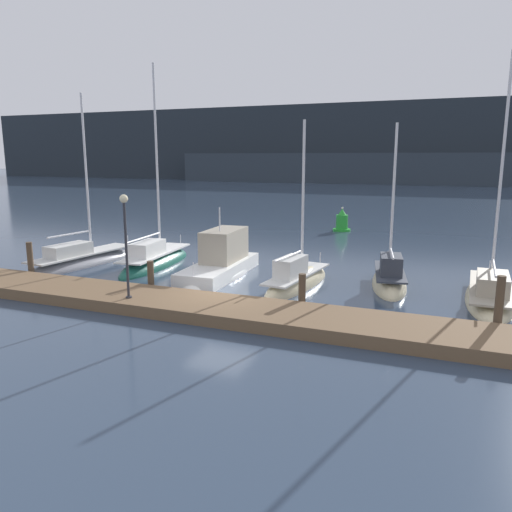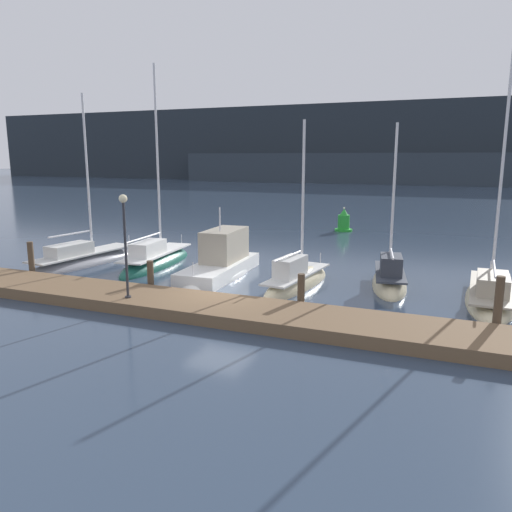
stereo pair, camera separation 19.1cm
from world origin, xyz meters
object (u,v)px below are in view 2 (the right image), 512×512
Objects in this scene: motorboat_berth_3 at (221,268)px; sailboat_berth_4 at (296,284)px; sailboat_berth_2 at (156,263)px; sailboat_berth_6 at (491,297)px; channel_buoy at (344,222)px; dock_lamppost at (125,229)px; sailboat_berth_1 at (83,262)px; sailboat_berth_5 at (389,283)px.

sailboat_berth_4 is (4.21, -0.76, -0.23)m from motorboat_berth_3.
sailboat_berth_2 reaches higher than sailboat_berth_4.
motorboat_berth_3 is 0.67× the size of sailboat_berth_6.
sailboat_berth_2 is 17.91m from channel_buoy.
dock_lamppost is (-0.84, -6.40, 2.74)m from motorboat_berth_3.
sailboat_berth_2 reaches higher than sailboat_berth_1.
sailboat_berth_4 reaches higher than motorboat_berth_3.
dock_lamppost is (3.41, -7.07, 2.96)m from sailboat_berth_2.
motorboat_berth_3 is at bearing 82.54° from dock_lamppost.
sailboat_berth_5 is 11.95m from dock_lamppost.
sailboat_berth_6 is at bearing -10.41° from sailboat_berth_5.
sailboat_berth_6 is 5.49× the size of channel_buoy.
dock_lamppost is at bearing -64.23° from sailboat_berth_2.
sailboat_berth_2 is 8.58m from sailboat_berth_4.
sailboat_berth_6 is 19.80m from channel_buoy.
motorboat_berth_3 is 1.76× the size of dock_lamppost.
motorboat_berth_3 is at bearing -97.78° from channel_buoy.
sailboat_berth_2 is at bearing 19.00° from sailboat_berth_1.
sailboat_berth_4 is at bearing -156.46° from sailboat_berth_5.
motorboat_berth_3 is at bearing -179.18° from sailboat_berth_6.
sailboat_berth_5 is (12.36, 0.27, -0.01)m from sailboat_berth_2.
sailboat_berth_4 is 4.28× the size of channel_buoy.
motorboat_berth_3 is 0.86× the size of sailboat_berth_5.
sailboat_berth_2 is 12.36m from sailboat_berth_5.
sailboat_berth_6 is at bearing 0.82° from motorboat_berth_3.
channel_buoy is (-9.91, 17.13, 0.55)m from sailboat_berth_6.
sailboat_berth_2 is 4.31m from motorboat_berth_3.
dock_lamppost is at bearing -38.50° from sailboat_berth_1.
sailboat_berth_5 is at bearing 1.27° from sailboat_berth_2.
channel_buoy is at bearing 59.83° from sailboat_berth_1.
sailboat_berth_5 is at bearing 6.63° from motorboat_berth_3.
sailboat_berth_2 reaches higher than dock_lamppost.
sailboat_berth_6 reaches higher than sailboat_berth_4.
dock_lamppost is at bearing -97.70° from channel_buoy.
dock_lamppost reaches higher than channel_buoy.
motorboat_berth_3 is at bearing -8.94° from sailboat_berth_2.
sailboat_berth_6 is (8.07, 0.93, 0.00)m from sailboat_berth_4.
motorboat_berth_3 is 4.28m from sailboat_berth_4.
motorboat_berth_3 is at bearing 169.82° from sailboat_berth_4.
sailboat_berth_1 is 9.71m from dock_lamppost.
dock_lamppost is at bearing -131.79° from sailboat_berth_4.
sailboat_berth_4 is 0.78× the size of sailboat_berth_6.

